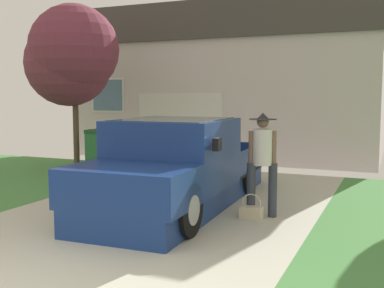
{
  "coord_description": "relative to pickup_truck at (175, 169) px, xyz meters",
  "views": [
    {
      "loc": [
        3.72,
        -3.22,
        2.06
      ],
      "look_at": [
        0.5,
        4.24,
        1.21
      ],
      "focal_mm": 44.21,
      "sensor_mm": 36.0,
      "label": 1
    }
  ],
  "objects": [
    {
      "name": "person_with_hat",
      "position": [
        1.58,
        0.09,
        0.29
      ],
      "size": [
        0.49,
        0.46,
        1.76
      ],
      "rotation": [
        0.0,
        0.0,
        -2.82
      ],
      "color": "#333842",
      "rests_on": "ground"
    },
    {
      "name": "pickup_truck",
      "position": [
        0.0,
        0.0,
        0.0
      ],
      "size": [
        2.18,
        5.46,
        1.63
      ],
      "rotation": [
        0.0,
        0.0,
        3.18
      ],
      "color": "navy",
      "rests_on": "ground"
    },
    {
      "name": "front_yard_tree",
      "position": [
        -4.52,
        3.07,
        2.41
      ],
      "size": [
        2.65,
        2.46,
        4.49
      ],
      "color": "brown",
      "rests_on": "ground"
    },
    {
      "name": "handbag",
      "position": [
        1.46,
        -0.11,
        -0.6
      ],
      "size": [
        0.37,
        0.2,
        0.42
      ],
      "color": "beige",
      "rests_on": "ground"
    },
    {
      "name": "wheeled_trash_bin",
      "position": [
        -3.78,
        3.23,
        -0.12
      ],
      "size": [
        0.6,
        0.72,
        1.11
      ],
      "color": "#286B38",
      "rests_on": "ground"
    },
    {
      "name": "house_with_garage",
      "position": [
        -1.6,
        8.24,
        1.74
      ],
      "size": [
        10.08,
        5.41,
        4.85
      ],
      "color": "beige",
      "rests_on": "ground"
    }
  ]
}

